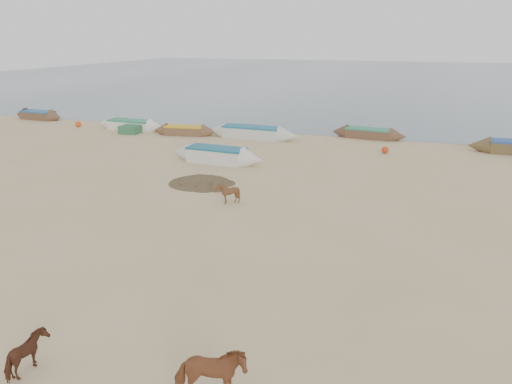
% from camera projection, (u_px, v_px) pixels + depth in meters
% --- Properties ---
extents(ground, '(140.00, 140.00, 0.00)m').
position_uv_depth(ground, '(218.00, 252.00, 17.28)').
color(ground, tan).
rests_on(ground, ground).
extents(sea, '(160.00, 160.00, 0.00)m').
position_uv_depth(sea, '(395.00, 77.00, 91.24)').
color(sea, slate).
rests_on(sea, ground).
extents(cow_adult, '(1.63, 1.20, 1.25)m').
position_uv_depth(cow_adult, '(210.00, 375.00, 10.04)').
color(cow_adult, brown).
rests_on(cow_adult, ground).
extents(calf_front, '(0.94, 0.85, 0.98)m').
position_uv_depth(calf_front, '(228.00, 193.00, 22.15)').
color(calf_front, '#56311B').
rests_on(calf_front, ground).
extents(calf_right, '(1.08, 1.14, 0.91)m').
position_uv_depth(calf_right, '(28.00, 355.00, 10.97)').
color(calf_right, '#542C1B').
rests_on(calf_right, ground).
extents(near_canoe, '(5.93, 1.78, 0.91)m').
position_uv_depth(near_canoe, '(217.00, 155.00, 29.40)').
color(near_canoe, silver).
rests_on(near_canoe, ground).
extents(debris_pile, '(3.37, 3.37, 0.46)m').
position_uv_depth(debris_pile, '(200.00, 178.00, 25.36)').
color(debris_pile, brown).
rests_on(debris_pile, ground).
extents(waterline_canoes, '(60.47, 5.07, 0.90)m').
position_uv_depth(waterline_canoes, '(346.00, 137.00, 34.87)').
color(waterline_canoes, brown).
rests_on(waterline_canoes, ground).
extents(beach_clutter, '(42.68, 4.75, 0.64)m').
position_uv_depth(beach_clutter, '(379.00, 143.00, 33.53)').
color(beach_clutter, '#2C623D').
rests_on(beach_clutter, ground).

